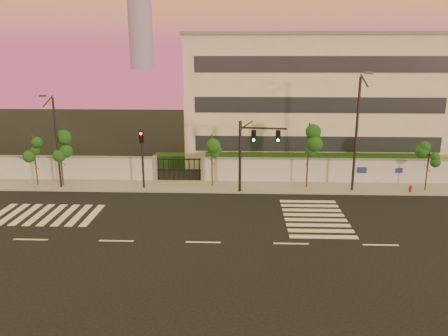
{
  "coord_description": "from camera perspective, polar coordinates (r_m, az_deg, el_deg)",
  "views": [
    {
      "loc": [
        2.04,
        -22.88,
        10.43
      ],
      "look_at": [
        0.97,
        6.0,
        2.81
      ],
      "focal_mm": 35.0,
      "sensor_mm": 36.0,
      "label": 1
    }
  ],
  "objects": [
    {
      "name": "street_tree_b",
      "position": [
        37.66,
        -23.55,
        2.4
      ],
      "size": [
        1.3,
        1.03,
        4.3
      ],
      "color": "#382314",
      "rests_on": "ground"
    },
    {
      "name": "traffic_signal_main",
      "position": [
        32.72,
        3.36,
        2.59
      ],
      "size": [
        3.54,
        0.59,
        5.61
      ],
      "rotation": [
        0.0,
        0.0,
        -0.13
      ],
      "color": "black",
      "rests_on": "ground"
    },
    {
      "name": "streetlight_west",
      "position": [
        35.98,
        -21.13,
        3.6
      ],
      "size": [
        0.45,
        1.82,
        7.55
      ],
      "color": "black",
      "rests_on": "ground"
    },
    {
      "name": "streetlight_east",
      "position": [
        34.05,
        17.02,
        4.9
      ],
      "size": [
        0.55,
        2.22,
        9.21
      ],
      "color": "black",
      "rests_on": "ground"
    },
    {
      "name": "institutional_building",
      "position": [
        45.6,
        11.03,
        9.12
      ],
      "size": [
        24.4,
        12.4,
        12.25
      ],
      "color": "beige",
      "rests_on": "ground"
    },
    {
      "name": "traffic_signal_secondary",
      "position": [
        34.34,
        -10.64,
        2.16
      ],
      "size": [
        0.38,
        0.35,
        4.86
      ],
      "rotation": [
        0.0,
        0.0,
        -0.01
      ],
      "color": "black",
      "rests_on": "ground"
    },
    {
      "name": "street_tree_d",
      "position": [
        34.16,
        -1.55,
        2.56
      ],
      "size": [
        1.4,
        1.12,
        4.36
      ],
      "color": "#382314",
      "rests_on": "ground"
    },
    {
      "name": "ground",
      "position": [
        25.23,
        -2.74,
        -9.67
      ],
      "size": [
        120.0,
        120.0,
        0.0
      ],
      "primitive_type": "plane",
      "color": "black",
      "rests_on": "ground"
    },
    {
      "name": "hedge_row",
      "position": [
        38.84,
        0.76,
        0.44
      ],
      "size": [
        41.0,
        4.25,
        1.8
      ],
      "color": "#163610",
      "rests_on": "ground"
    },
    {
      "name": "road_markings",
      "position": [
        28.83,
        -5.27,
        -6.49
      ],
      "size": [
        57.0,
        7.62,
        0.02
      ],
      "color": "silver",
      "rests_on": "ground"
    },
    {
      "name": "street_tree_f",
      "position": [
        36.64,
        25.22,
        1.45
      ],
      "size": [
        1.36,
        1.08,
        3.91
      ],
      "color": "#382314",
      "rests_on": "ground"
    },
    {
      "name": "fire_hydrant",
      "position": [
        36.29,
        23.15,
        -2.59
      ],
      "size": [
        0.27,
        0.26,
        0.69
      ],
      "rotation": [
        0.0,
        0.0,
        0.16
      ],
      "color": "#B30B19",
      "rests_on": "ground"
    },
    {
      "name": "street_tree_c",
      "position": [
        36.83,
        -20.63,
        2.61
      ],
      "size": [
        1.54,
        1.22,
        4.44
      ],
      "color": "#382314",
      "rests_on": "ground"
    },
    {
      "name": "street_tree_e",
      "position": [
        34.36,
        11.03,
        3.52
      ],
      "size": [
        1.58,
        1.26,
        5.29
      ],
      "color": "#382314",
      "rests_on": "ground"
    },
    {
      "name": "perimeter_wall",
      "position": [
        36.16,
        -1.02,
        -0.23
      ],
      "size": [
        60.0,
        0.36,
        2.2
      ],
      "color": "#AFB2B7",
      "rests_on": "ground"
    },
    {
      "name": "sidewalk",
      "position": [
        35.01,
        -1.32,
        -2.44
      ],
      "size": [
        60.0,
        3.0,
        0.15
      ],
      "primitive_type": "cube",
      "color": "gray",
      "rests_on": "ground"
    }
  ]
}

